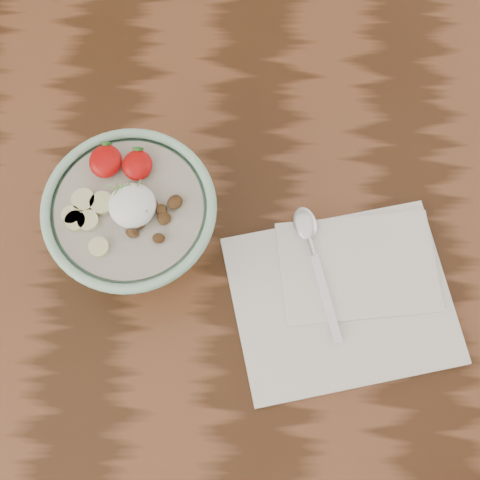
# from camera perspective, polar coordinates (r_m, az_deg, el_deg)

# --- Properties ---
(table) EXTENTS (1.60, 0.90, 0.75)m
(table) POSITION_cam_1_polar(r_m,az_deg,el_deg) (0.99, -11.21, -0.20)
(table) COLOR #381E0E
(table) RESTS_ON ground
(breakfast_bowl) EXTENTS (0.20, 0.20, 0.14)m
(breakfast_bowl) POSITION_cam_1_polar(r_m,az_deg,el_deg) (0.82, -9.03, 1.68)
(breakfast_bowl) COLOR #95C8A6
(breakfast_bowl) RESTS_ON table
(napkin) EXTENTS (0.31, 0.27, 0.02)m
(napkin) POSITION_cam_1_polar(r_m,az_deg,el_deg) (0.85, 8.96, -4.50)
(napkin) COLOR white
(napkin) RESTS_ON table
(spoon) EXTENTS (0.06, 0.18, 0.01)m
(spoon) POSITION_cam_1_polar(r_m,az_deg,el_deg) (0.85, 6.01, -0.13)
(spoon) COLOR silver
(spoon) RESTS_ON napkin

